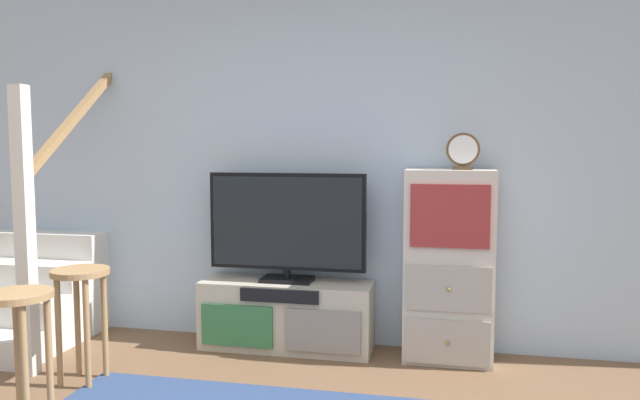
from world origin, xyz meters
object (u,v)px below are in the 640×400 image
at_px(side_cabinet, 449,266).
at_px(bar_stool_near, 20,326).
at_px(media_console, 286,315).
at_px(television, 287,224).
at_px(bar_stool_far, 81,298).
at_px(desk_clock, 463,151).

bearing_deg(side_cabinet, bar_stool_near, -146.82).
bearing_deg(bar_stool_near, media_console, 53.44).
distance_m(media_console, television, 0.65).
relative_size(media_console, bar_stool_far, 1.74).
relative_size(television, bar_stool_near, 1.61).
relative_size(media_console, bar_stool_near, 1.75).
bearing_deg(television, bar_stool_far, -140.87).
xyz_separation_m(television, bar_stool_far, (-1.05, -0.86, -0.37)).
relative_size(media_console, desk_clock, 5.07).
distance_m(television, side_cabinet, 1.14).
xyz_separation_m(side_cabinet, desk_clock, (0.08, -0.01, 0.76)).
height_order(side_cabinet, desk_clock, desk_clock).
bearing_deg(television, media_console, -90.00).
distance_m(bar_stool_near, bar_stool_far, 0.56).
relative_size(bar_stool_near, bar_stool_far, 0.99).
xyz_separation_m(desk_clock, bar_stool_far, (-2.24, -0.83, -0.88)).
bearing_deg(television, side_cabinet, -0.70).
distance_m(television, bar_stool_near, 1.79).
distance_m(side_cabinet, desk_clock, 0.76).
distance_m(side_cabinet, bar_stool_near, 2.57).
relative_size(side_cabinet, bar_stool_near, 1.84).
bearing_deg(bar_stool_far, bar_stool_near, -87.93).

